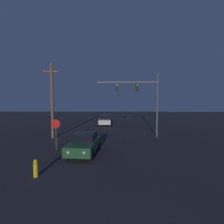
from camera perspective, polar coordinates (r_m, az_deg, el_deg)
The scene contains 6 objects.
car_near at distance 13.50m, azimuth -8.99°, elevation -10.06°, with size 2.14×4.36×1.57m.
car_far at distance 28.55m, azimuth -2.48°, elevation -2.69°, with size 2.12×4.36×1.57m.
traffic_signal_mast at distance 19.21m, azimuth 9.66°, elevation 5.44°, with size 6.62×0.30×6.79m.
stop_sign at distance 14.85m, azimuth -17.85°, elevation -5.18°, with size 0.72×0.07×2.48m.
utility_pole at distance 19.38m, azimuth -19.00°, elevation 3.74°, with size 1.68×0.28×7.79m.
fire_hydrant at distance 10.40m, azimuth -23.66°, elevation -16.44°, with size 0.24×0.24×0.93m.
Camera 1 is at (0.33, -2.28, 4.00)m, focal length 28.00 mm.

